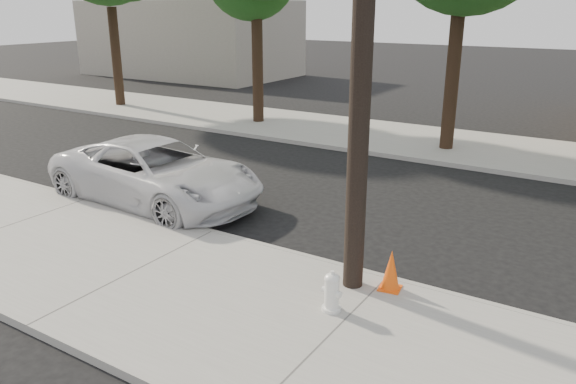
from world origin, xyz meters
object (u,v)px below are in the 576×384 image
object	(u,v)px
fire_hydrant	(332,293)
traffic_cone	(391,270)
utility_pole	(364,8)
police_cruiser	(156,172)

from	to	relation	value
fire_hydrant	traffic_cone	world-z (taller)	traffic_cone
utility_pole	fire_hydrant	distance (m)	4.35
police_cruiser	traffic_cone	bearing A→B (deg)	-99.20
police_cruiser	fire_hydrant	bearing A→B (deg)	-109.70
utility_pole	fire_hydrant	size ratio (longest dim) A/B	14.07
police_cruiser	traffic_cone	xyz separation A→B (m)	(6.80, -1.40, -0.30)
fire_hydrant	utility_pole	bearing A→B (deg)	100.89
utility_pole	fire_hydrant	world-z (taller)	utility_pole
utility_pole	police_cruiser	size ratio (longest dim) A/B	1.58
fire_hydrant	traffic_cone	size ratio (longest dim) A/B	0.90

